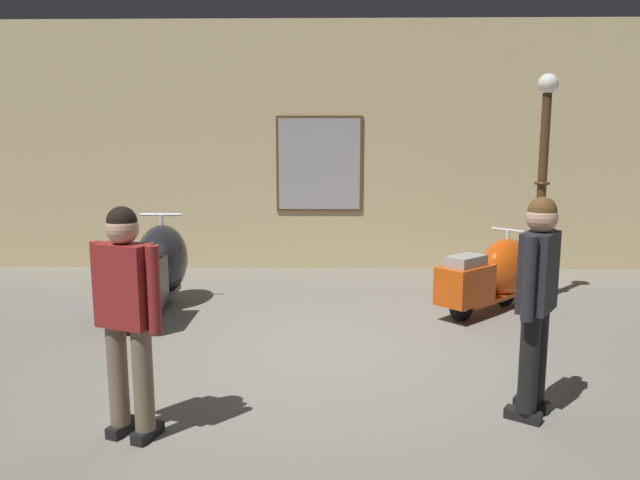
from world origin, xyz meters
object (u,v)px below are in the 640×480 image
Objects in this scene: lamppost at (541,191)px; visitor_1 at (127,307)px; scooter_0 at (156,268)px; visitor_0 at (537,292)px; scooter_1 at (493,274)px.

lamppost is 5.33m from visitor_1.
visitor_1 is (-3.94, -3.55, -0.49)m from lamppost.
scooter_0 is 3.20m from visitor_1.
visitor_0 is at bearing -128.26° from scooter_0.
visitor_1 is at bearing -137.96° from lamppost.
scooter_1 is 2.88m from visitor_0.
visitor_1 is at bearing -179.07° from scooter_1.
lamppost is (0.66, 0.39, 0.96)m from scooter_1.
visitor_0 is at bearing -61.60° from visitor_1.
visitor_0 is (-0.48, -2.80, 0.49)m from scooter_1.
scooter_0 is 0.66× the size of lamppost.
scooter_0 is 4.04m from scooter_1.
scooter_0 is at bearing 34.64° from visitor_1.
lamppost is 3.42m from visitor_0.
visitor_1 reaches higher than scooter_0.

